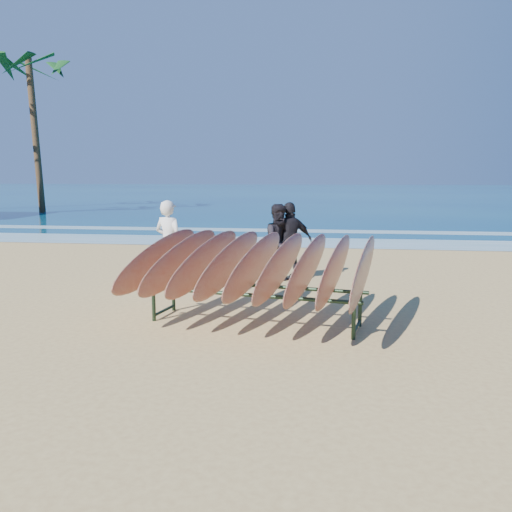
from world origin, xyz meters
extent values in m
plane|color=tan|center=(0.00, 0.00, 0.00)|extent=(120.00, 120.00, 0.00)
plane|color=navy|center=(0.00, 55.00, 0.01)|extent=(160.00, 160.00, 0.00)
plane|color=white|center=(0.00, 10.00, 0.01)|extent=(160.00, 160.00, 0.00)
plane|color=white|center=(0.00, 13.50, 0.01)|extent=(160.00, 160.00, 0.00)
cylinder|color=black|center=(-1.48, 0.39, 0.25)|extent=(0.06, 0.06, 0.50)
cylinder|color=black|center=(1.43, -0.13, 0.25)|extent=(0.06, 0.06, 0.50)
cylinder|color=black|center=(-1.37, 1.03, 0.25)|extent=(0.06, 0.06, 0.50)
cylinder|color=black|center=(1.55, 0.51, 0.25)|extent=(0.06, 0.06, 0.50)
cylinder|color=black|center=(-0.02, 0.13, 0.50)|extent=(3.16, 0.62, 0.06)
cylinder|color=black|center=(0.09, 0.77, 0.50)|extent=(3.16, 0.62, 0.06)
cylinder|color=black|center=(-1.42, 0.71, 0.08)|extent=(0.16, 0.65, 0.04)
cylinder|color=black|center=(1.49, 0.19, 0.08)|extent=(0.16, 0.65, 0.04)
ellipsoid|color=maroon|center=(-1.49, 0.73, 0.89)|extent=(0.55, 2.70, 1.02)
ellipsoid|color=maroon|center=(-1.11, 0.66, 0.89)|extent=(0.55, 2.70, 1.02)
ellipsoid|color=maroon|center=(-0.73, 0.59, 0.89)|extent=(0.55, 2.70, 1.02)
ellipsoid|color=maroon|center=(-0.35, 0.52, 0.89)|extent=(0.55, 2.70, 1.02)
ellipsoid|color=maroon|center=(0.03, 0.45, 0.89)|extent=(0.55, 2.70, 1.02)
ellipsoid|color=maroon|center=(0.41, 0.39, 0.89)|extent=(0.55, 2.70, 1.02)
ellipsoid|color=maroon|center=(0.80, 0.32, 0.89)|extent=(0.55, 2.70, 1.02)
ellipsoid|color=maroon|center=(1.18, 0.25, 0.89)|extent=(0.55, 2.70, 1.02)
ellipsoid|color=maroon|center=(1.56, 0.18, 0.89)|extent=(0.55, 2.70, 1.02)
imported|color=silver|center=(-2.05, 3.08, 0.83)|extent=(0.70, 0.58, 1.66)
imported|color=black|center=(0.09, 3.68, 0.79)|extent=(0.97, 0.95, 1.57)
imported|color=black|center=(0.29, 3.83, 0.80)|extent=(1.02, 0.75, 1.61)
cylinder|color=brown|center=(-15.09, 21.24, 4.21)|extent=(0.36, 0.91, 8.43)
camera|label=1|loc=(1.11, -7.17, 2.18)|focal=38.00mm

